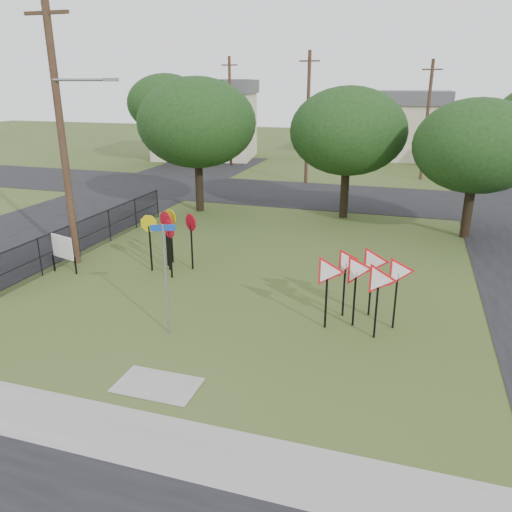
{
  "coord_description": "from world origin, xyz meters",
  "views": [
    {
      "loc": [
        5.36,
        -11.53,
        6.89
      ],
      "look_at": [
        0.8,
        3.0,
        1.6
      ],
      "focal_mm": 35.0,
      "sensor_mm": 36.0,
      "label": 1
    }
  ],
  "objects_px": {
    "stop_sign_cluster": "(169,228)",
    "info_board": "(62,248)",
    "yield_sign_cluster": "(363,272)",
    "street_name_sign": "(166,273)"
  },
  "relations": [
    {
      "from": "street_name_sign",
      "to": "info_board",
      "type": "xyz_separation_m",
      "value": [
        -6.03,
        3.22,
        -0.87
      ]
    },
    {
      "from": "street_name_sign",
      "to": "info_board",
      "type": "bearing_deg",
      "value": 151.93
    },
    {
      "from": "street_name_sign",
      "to": "info_board",
      "type": "distance_m",
      "value": 6.89
    },
    {
      "from": "street_name_sign",
      "to": "yield_sign_cluster",
      "type": "xyz_separation_m",
      "value": [
        5.23,
        2.19,
        -0.17
      ]
    },
    {
      "from": "stop_sign_cluster",
      "to": "street_name_sign",
      "type": "bearing_deg",
      "value": -64.12
    },
    {
      "from": "yield_sign_cluster",
      "to": "info_board",
      "type": "xyz_separation_m",
      "value": [
        -11.26,
        1.03,
        -0.7
      ]
    },
    {
      "from": "street_name_sign",
      "to": "stop_sign_cluster",
      "type": "bearing_deg",
      "value": 115.88
    },
    {
      "from": "stop_sign_cluster",
      "to": "info_board",
      "type": "height_order",
      "value": "stop_sign_cluster"
    },
    {
      "from": "yield_sign_cluster",
      "to": "stop_sign_cluster",
      "type": "bearing_deg",
      "value": 160.98
    },
    {
      "from": "street_name_sign",
      "to": "yield_sign_cluster",
      "type": "relative_size",
      "value": 1.13
    }
  ]
}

